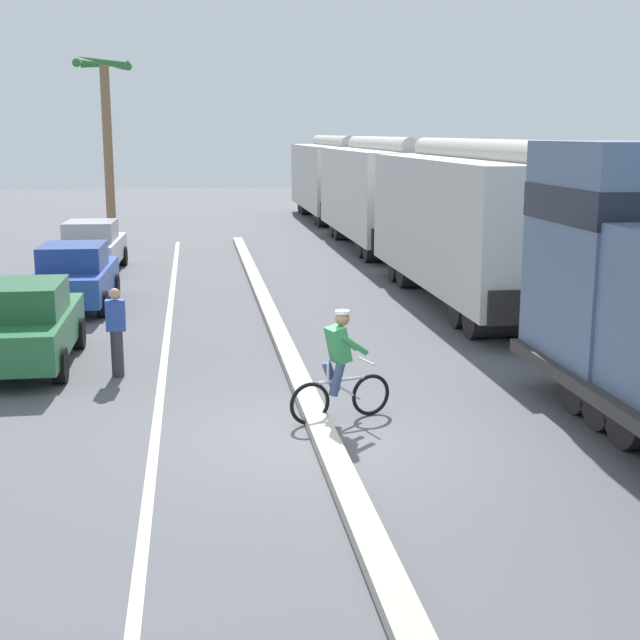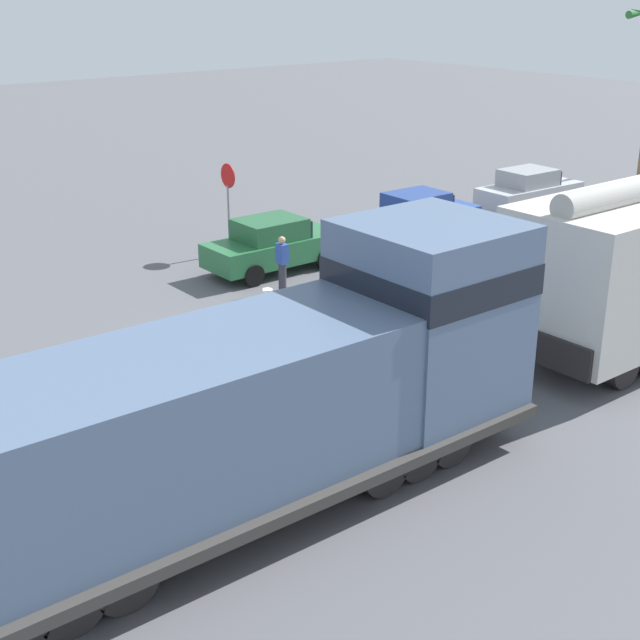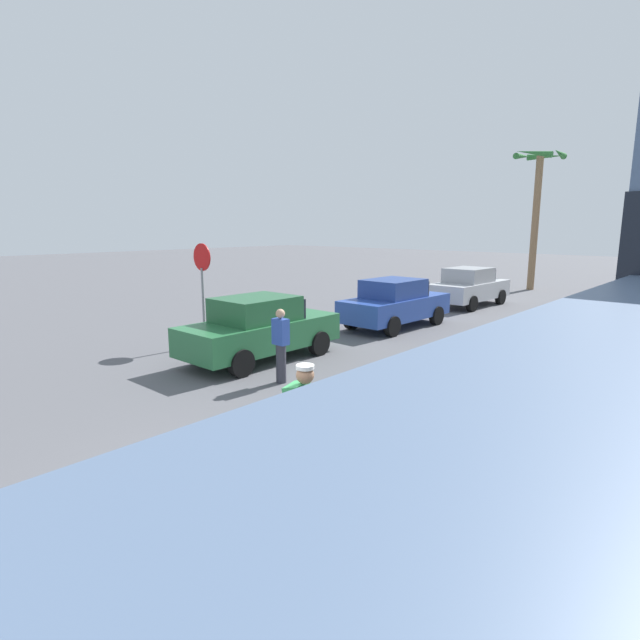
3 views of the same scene
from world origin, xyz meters
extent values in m
plane|color=#56565B|center=(0.00, 0.00, 0.00)|extent=(120.00, 120.00, 0.00)
cube|color=#B2AD9E|center=(0.00, 6.00, 0.08)|extent=(0.36, 36.00, 0.16)
cube|color=silver|center=(-2.40, 6.00, 0.00)|extent=(0.14, 36.00, 0.01)
cube|color=slate|center=(5.22, 0.97, 2.45)|extent=(2.80, 2.80, 3.50)
cube|color=beige|center=(5.22, 9.57, 2.15)|extent=(2.90, 10.40, 3.10)
cylinder|color=#A7A49E|center=(5.22, 9.57, 3.88)|extent=(0.60, 9.88, 0.60)
cube|color=black|center=(5.22, 14.82, 0.95)|extent=(2.61, 0.10, 0.70)
cube|color=black|center=(5.22, 4.32, 0.95)|extent=(2.61, 0.10, 0.70)
cylinder|color=black|center=(5.22, 13.34, 0.45)|extent=(2.46, 0.90, 0.90)
cylinder|color=black|center=(5.22, 12.24, 0.45)|extent=(2.46, 0.90, 0.90)
cylinder|color=black|center=(5.22, 6.90, 0.45)|extent=(2.46, 0.90, 0.90)
cylinder|color=black|center=(5.22, 5.80, 0.45)|extent=(2.46, 0.90, 0.90)
cube|color=beige|center=(5.22, 21.17, 2.15)|extent=(2.90, 10.40, 3.10)
cylinder|color=#ACAAA4|center=(5.22, 21.17, 3.88)|extent=(0.60, 9.88, 0.60)
cube|color=black|center=(5.22, 26.42, 0.95)|extent=(2.61, 0.10, 0.70)
cube|color=black|center=(5.22, 15.92, 0.95)|extent=(2.61, 0.10, 0.70)
cylinder|color=black|center=(5.22, 24.94, 0.45)|extent=(2.46, 0.90, 0.90)
cylinder|color=black|center=(5.22, 23.84, 0.45)|extent=(2.46, 0.90, 0.90)
cylinder|color=black|center=(5.22, 18.50, 0.45)|extent=(2.46, 0.90, 0.90)
cylinder|color=black|center=(5.22, 17.40, 0.45)|extent=(2.46, 0.90, 0.90)
cube|color=beige|center=(5.22, 32.77, 2.15)|extent=(2.90, 10.40, 3.10)
cylinder|color=#A6A49D|center=(5.22, 32.77, 3.88)|extent=(0.60, 9.88, 0.60)
cube|color=black|center=(5.22, 38.02, 0.95)|extent=(2.61, 0.10, 0.70)
cube|color=black|center=(5.22, 27.52, 0.95)|extent=(2.61, 0.10, 0.70)
cylinder|color=black|center=(5.22, 36.54, 0.45)|extent=(2.46, 0.90, 0.90)
cylinder|color=black|center=(5.22, 35.44, 0.45)|extent=(2.46, 0.90, 0.90)
cylinder|color=black|center=(5.22, 30.10, 0.45)|extent=(2.46, 0.90, 0.90)
cylinder|color=black|center=(5.22, 29.00, 0.45)|extent=(2.46, 0.90, 0.90)
cube|color=#286B3D|center=(-4.95, 4.76, 0.67)|extent=(1.71, 4.20, 0.70)
cube|color=#225B34|center=(-4.95, 4.61, 1.32)|extent=(1.50, 1.90, 0.60)
cube|color=#1E232D|center=(-4.95, 5.61, 1.27)|extent=(1.43, 0.12, 0.51)
cylinder|color=black|center=(-4.14, 6.06, 0.32)|extent=(0.22, 0.64, 0.64)
cylinder|color=black|center=(-4.15, 3.46, 0.32)|extent=(0.22, 0.64, 0.64)
cube|color=#28479E|center=(-4.73, 10.55, 0.67)|extent=(1.82, 4.25, 0.70)
cube|color=navy|center=(-4.74, 10.40, 1.32)|extent=(1.55, 1.94, 0.60)
cube|color=#1E232D|center=(-4.71, 11.40, 1.27)|extent=(1.43, 0.16, 0.51)
cylinder|color=black|center=(-5.50, 11.87, 0.32)|extent=(0.24, 0.65, 0.64)
cylinder|color=black|center=(-3.89, 11.82, 0.32)|extent=(0.24, 0.65, 0.64)
cylinder|color=black|center=(-5.58, 9.27, 0.32)|extent=(0.24, 0.65, 0.64)
cylinder|color=black|center=(-3.96, 9.22, 0.32)|extent=(0.24, 0.65, 0.64)
cube|color=#B7BABF|center=(-4.94, 16.50, 0.67)|extent=(1.85, 4.26, 0.70)
cube|color=#9C9EA2|center=(-4.94, 16.35, 1.32)|extent=(1.57, 1.95, 0.60)
cube|color=#1E232D|center=(-4.91, 17.35, 1.27)|extent=(1.43, 0.17, 0.51)
cylinder|color=black|center=(-5.70, 17.83, 0.32)|extent=(0.24, 0.65, 0.64)
cylinder|color=black|center=(-4.09, 17.77, 0.32)|extent=(0.24, 0.65, 0.64)
cylinder|color=black|center=(-5.79, 15.22, 0.32)|extent=(0.24, 0.65, 0.64)
cylinder|color=black|center=(-4.18, 15.17, 0.32)|extent=(0.24, 0.65, 0.64)
torus|color=black|center=(0.90, 0.91, 0.33)|extent=(0.65, 0.26, 0.66)
torus|color=black|center=(-0.10, 0.59, 0.33)|extent=(0.65, 0.26, 0.66)
cylinder|color=silver|center=(0.40, 0.75, 0.63)|extent=(0.76, 0.29, 0.05)
cylinder|color=silver|center=(0.49, 0.78, 0.45)|extent=(0.47, 0.20, 0.36)
cylinder|color=silver|center=(0.19, 0.68, 0.78)|extent=(0.04, 0.04, 0.30)
cylinder|color=silver|center=(0.82, 0.89, 0.88)|extent=(0.18, 0.47, 0.04)
cylinder|color=#38476B|center=(0.25, 0.81, 0.68)|extent=(0.33, 0.23, 0.52)
cylinder|color=#38476B|center=(0.31, 0.62, 0.68)|extent=(0.29, 0.21, 0.52)
cube|color=#338C4C|center=(0.35, 0.74, 1.20)|extent=(0.42, 0.42, 0.57)
sphere|color=#9E7051|center=(0.42, 0.76, 1.59)|extent=(0.22, 0.22, 0.22)
cylinder|color=white|center=(0.42, 0.76, 1.69)|extent=(0.22, 0.22, 0.05)
cylinder|color=#338C4C|center=(0.49, 0.95, 1.20)|extent=(0.47, 0.23, 0.36)
cylinder|color=#338C4C|center=(0.59, 0.65, 1.20)|extent=(0.47, 0.23, 0.36)
cylinder|color=#846647|center=(-4.96, 23.87, 3.44)|extent=(0.36, 0.36, 6.88)
cone|color=#2D7033|center=(-4.06, 23.93, 6.93)|extent=(0.44, 1.83, 0.43)
cone|color=#2D7033|center=(-5.02, 24.77, 6.93)|extent=(1.83, 0.44, 0.37)
cone|color=#2D7033|center=(-5.86, 23.89, 6.93)|extent=(0.35, 1.82, 0.46)
cone|color=#2D7033|center=(-4.98, 22.97, 6.93)|extent=(1.84, 0.37, 0.64)
cylinder|color=#33333D|center=(-3.19, 3.78, 0.42)|extent=(0.22, 0.22, 0.85)
cube|color=#2D4CA5|center=(-3.19, 3.78, 1.13)|extent=(0.34, 0.22, 0.56)
sphere|color=tan|center=(-3.19, 3.78, 1.52)|extent=(0.20, 0.20, 0.20)
camera|label=1|loc=(-1.76, -12.15, 4.33)|focal=50.00mm
camera|label=2|loc=(15.88, -10.00, 8.18)|focal=50.00mm
camera|label=3|loc=(4.39, -3.40, 3.35)|focal=28.00mm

